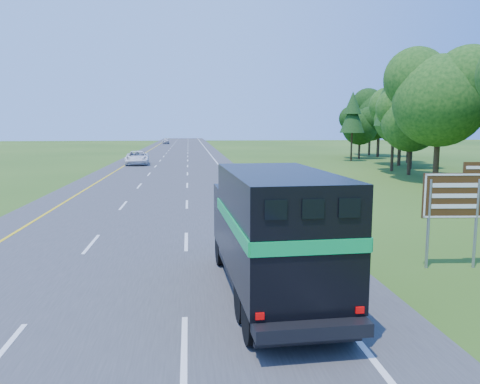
{
  "coord_description": "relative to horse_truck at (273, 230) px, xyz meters",
  "views": [
    {
      "loc": [
        1.98,
        -7.2,
        4.55
      ],
      "look_at": [
        4.42,
        14.99,
        1.42
      ],
      "focal_mm": 35.0,
      "sensor_mm": 36.0,
      "label": 1
    }
  ],
  "objects": [
    {
      "name": "road",
      "position": [
        -4.15,
        45.33,
        -1.84
      ],
      "size": [
        15.0,
        260.0,
        0.04
      ],
      "primitive_type": "cube",
      "color": "#38383A",
      "rests_on": "ground"
    },
    {
      "name": "lane_markings",
      "position": [
        -4.15,
        45.33,
        -1.82
      ],
      "size": [
        11.15,
        260.0,
        0.01
      ],
      "color": "yellow",
      "rests_on": "road"
    },
    {
      "name": "tree_wall_right",
      "position": [
        21.85,
        25.33,
        4.14
      ],
      "size": [
        16.0,
        100.0,
        12.0
      ],
      "primitive_type": null,
      "color": "#0F370F",
      "rests_on": "ground"
    },
    {
      "name": "delineator",
      "position": [
        5.83,
        8.61,
        -1.22
      ],
      "size": [
        0.1,
        0.05,
        1.2
      ],
      "color": "orange",
      "rests_on": "ground"
    },
    {
      "name": "white_suv",
      "position": [
        -8.32,
        45.13,
        -1.01
      ],
      "size": [
        3.11,
        6.02,
        1.62
      ],
      "primitive_type": "imported",
      "rotation": [
        0.0,
        0.0,
        0.07
      ],
      "color": "white",
      "rests_on": "road"
    },
    {
      "name": "exit_sign",
      "position": [
        6.25,
        2.0,
        0.37
      ],
      "size": [
        2.03,
        0.23,
        3.45
      ],
      "rotation": [
        0.0,
        0.0,
        -0.08
      ],
      "color": "gray",
      "rests_on": "ground"
    },
    {
      "name": "horse_truck",
      "position": [
        0.0,
        0.0,
        0.0
      ],
      "size": [
        2.72,
        7.8,
        3.41
      ],
      "rotation": [
        0.0,
        0.0,
        0.04
      ],
      "color": "black",
      "rests_on": "road"
    },
    {
      "name": "far_car",
      "position": [
        -8.16,
        114.08,
        -1.05
      ],
      "size": [
        2.02,
        4.63,
        1.55
      ],
      "primitive_type": "imported",
      "rotation": [
        0.0,
        0.0,
        0.04
      ],
      "color": "#B8B8BF",
      "rests_on": "road"
    }
  ]
}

